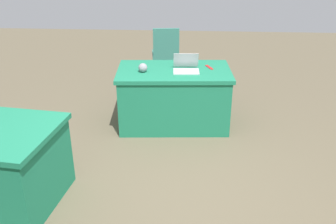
{
  "coord_description": "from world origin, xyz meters",
  "views": [
    {
      "loc": [
        -0.17,
        2.91,
        2.28
      ],
      "look_at": [
        0.02,
        -0.06,
        0.9
      ],
      "focal_mm": 40.35,
      "sensor_mm": 36.0,
      "label": 1
    }
  ],
  "objects_px": {
    "laptop_silver": "(186,68)",
    "yarn_ball": "(143,68)",
    "table_foreground": "(174,97)",
    "scissors_red": "(209,67)",
    "chair_by_pillar": "(166,52)"
  },
  "relations": [
    {
      "from": "chair_by_pillar",
      "to": "scissors_red",
      "type": "distance_m",
      "value": 1.54
    },
    {
      "from": "chair_by_pillar",
      "to": "yarn_ball",
      "type": "distance_m",
      "value": 1.64
    },
    {
      "from": "table_foreground",
      "to": "scissors_red",
      "type": "height_order",
      "value": "scissors_red"
    },
    {
      "from": "chair_by_pillar",
      "to": "scissors_red",
      "type": "relative_size",
      "value": 5.42
    },
    {
      "from": "table_foreground",
      "to": "laptop_silver",
      "type": "bearing_deg",
      "value": 166.55
    },
    {
      "from": "table_foreground",
      "to": "yarn_ball",
      "type": "relative_size",
      "value": 13.35
    },
    {
      "from": "yarn_ball",
      "to": "chair_by_pillar",
      "type": "bearing_deg",
      "value": -96.12
    },
    {
      "from": "yarn_ball",
      "to": "scissors_red",
      "type": "xyz_separation_m",
      "value": [
        -0.83,
        -0.23,
        -0.05
      ]
    },
    {
      "from": "table_foreground",
      "to": "laptop_silver",
      "type": "height_order",
      "value": "laptop_silver"
    },
    {
      "from": "chair_by_pillar",
      "to": "laptop_silver",
      "type": "xyz_separation_m",
      "value": [
        -0.36,
        1.54,
        0.23
      ]
    },
    {
      "from": "laptop_silver",
      "to": "scissors_red",
      "type": "xyz_separation_m",
      "value": [
        -0.3,
        -0.15,
        -0.04
      ]
    },
    {
      "from": "yarn_ball",
      "to": "scissors_red",
      "type": "bearing_deg",
      "value": -164.52
    },
    {
      "from": "yarn_ball",
      "to": "scissors_red",
      "type": "height_order",
      "value": "yarn_ball"
    },
    {
      "from": "laptop_silver",
      "to": "yarn_ball",
      "type": "height_order",
      "value": "laptop_silver"
    },
    {
      "from": "table_foreground",
      "to": "yarn_ball",
      "type": "bearing_deg",
      "value": 16.27
    }
  ]
}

